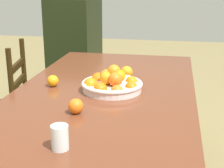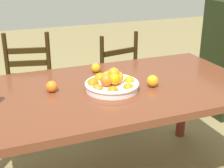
% 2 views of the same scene
% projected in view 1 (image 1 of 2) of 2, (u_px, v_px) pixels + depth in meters
% --- Properties ---
extents(dining_table, '(1.89, 1.03, 0.77)m').
position_uv_depth(dining_table, '(106.00, 104.00, 2.03)').
color(dining_table, brown).
rests_on(dining_table, ground).
extents(chair_by_cabinet, '(0.49, 0.49, 0.96)m').
position_uv_depth(chair_by_cabinet, '(2.00, 110.00, 2.55)').
color(chair_by_cabinet, black).
rests_on(chair_by_cabinet, ground).
extents(cabinet, '(0.81, 0.47, 1.19)m').
position_uv_depth(cabinet, '(76.00, 52.00, 3.84)').
color(cabinet, black).
rests_on(cabinet, ground).
extents(fruit_bowl, '(0.35, 0.35, 0.15)m').
position_uv_depth(fruit_bowl, '(111.00, 84.00, 1.96)').
color(fruit_bowl, silver).
rests_on(fruit_bowl, dining_table).
extents(orange_loose_0, '(0.07, 0.07, 0.07)m').
position_uv_depth(orange_loose_0, '(53.00, 81.00, 2.04)').
color(orange_loose_0, orange).
rests_on(orange_loose_0, dining_table).
extents(orange_loose_1, '(0.08, 0.08, 0.08)m').
position_uv_depth(orange_loose_1, '(127.00, 72.00, 2.20)').
color(orange_loose_1, orange).
rests_on(orange_loose_1, dining_table).
extents(orange_loose_2, '(0.07, 0.07, 0.07)m').
position_uv_depth(orange_loose_2, '(76.00, 106.00, 1.63)').
color(orange_loose_2, orange).
rests_on(orange_loose_2, dining_table).
extents(drinking_glass, '(0.07, 0.07, 0.10)m').
position_uv_depth(drinking_glass, '(60.00, 137.00, 1.29)').
color(drinking_glass, silver).
rests_on(drinking_glass, dining_table).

